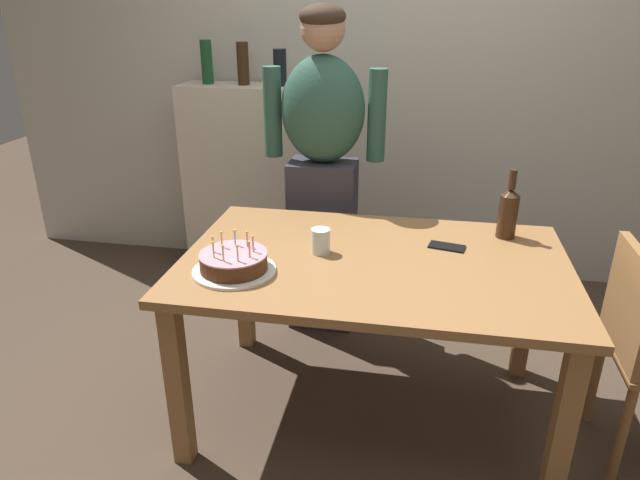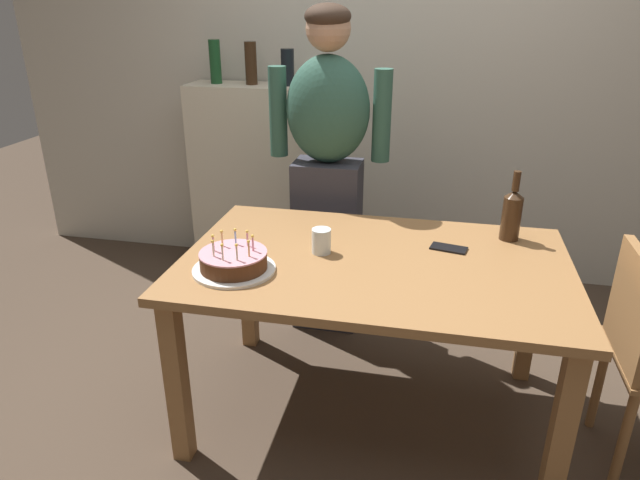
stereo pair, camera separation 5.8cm
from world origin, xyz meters
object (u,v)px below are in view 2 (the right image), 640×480
object	(u,v)px
cell_phone	(449,248)
water_glass_near	(321,241)
birthday_cake	(234,262)
wine_bottle	(512,214)
person_man_bearded	(328,171)

from	to	relation	value
cell_phone	water_glass_near	bearing A→B (deg)	-151.64
birthday_cake	wine_bottle	bearing A→B (deg)	27.39
cell_phone	person_man_bearded	size ratio (longest dim) A/B	0.09
birthday_cake	person_man_bearded	distance (m)	0.95
water_glass_near	wine_bottle	world-z (taller)	wine_bottle
wine_bottle	birthday_cake	bearing A→B (deg)	-152.61
wine_bottle	person_man_bearded	size ratio (longest dim) A/B	0.18
cell_phone	wine_bottle	bearing A→B (deg)	45.71
birthday_cake	water_glass_near	distance (m)	0.37
birthday_cake	water_glass_near	bearing A→B (deg)	39.03
person_man_bearded	wine_bottle	bearing A→B (deg)	155.51
cell_phone	person_man_bearded	xyz separation A→B (m)	(-0.62, 0.55, 0.13)
wine_bottle	person_man_bearded	distance (m)	0.95
birthday_cake	wine_bottle	world-z (taller)	wine_bottle
person_man_bearded	cell_phone	bearing A→B (deg)	138.03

